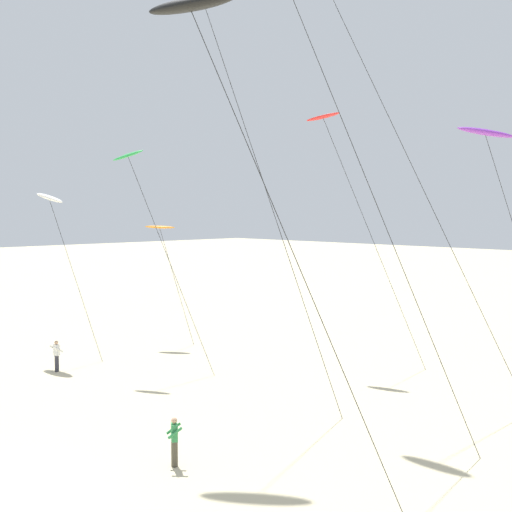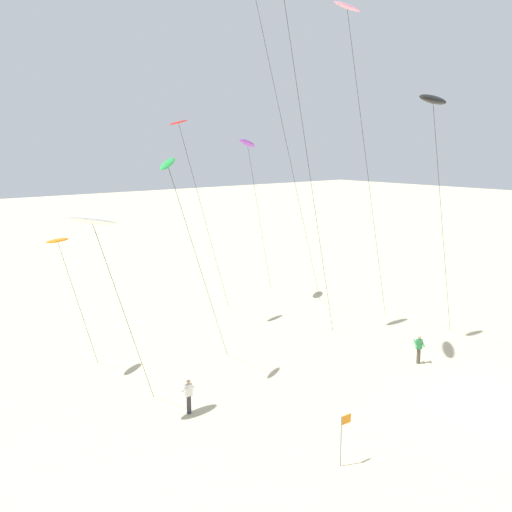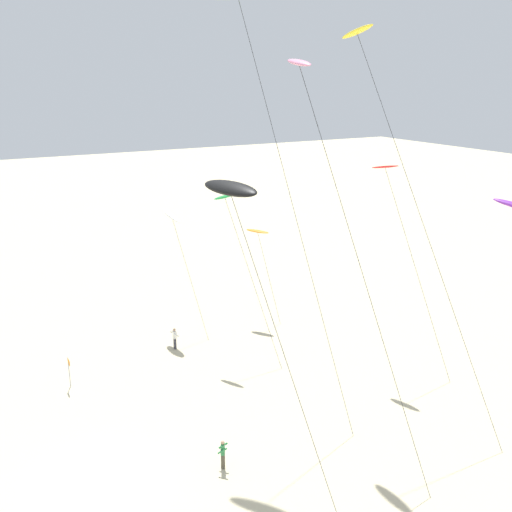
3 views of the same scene
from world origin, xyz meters
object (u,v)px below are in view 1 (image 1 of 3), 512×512
at_px(kite_red, 326,125).
at_px(kite_flyer_middle, 174,440).
at_px(kite_black, 191,6).
at_px(kite_flyer_nearest, 57,355).
at_px(kite_green, 130,161).
at_px(kite_orange, 160,228).
at_px(kite_purple, 486,134).
at_px(kite_white, 50,199).

distance_m(kite_red, kite_flyer_middle, 20.66).
relative_size(kite_black, kite_flyer_nearest, 9.19).
height_order(kite_red, kite_flyer_middle, kite_red).
relative_size(kite_green, kite_orange, 1.57).
distance_m(kite_green, kite_red, 11.16).
xyz_separation_m(kite_orange, kite_flyer_nearest, (2.42, -8.48, -6.55)).
bearing_deg(kite_purple, kite_orange, -159.76).
bearing_deg(kite_green, kite_red, 53.47).
bearing_deg(kite_orange, kite_green, -49.93).
distance_m(kite_purple, kite_orange, 20.41).
distance_m(kite_white, kite_red, 16.62).
bearing_deg(kite_flyer_nearest, kite_purple, 43.48).
distance_m(kite_green, kite_flyer_middle, 17.52).
xyz_separation_m(kite_flyer_nearest, kite_flyer_middle, (14.12, -2.74, 0.00)).
distance_m(kite_black, kite_flyer_nearest, 20.54).
height_order(kite_white, kite_green, kite_green).
height_order(kite_green, kite_flyer_middle, kite_green).
relative_size(kite_purple, kite_orange, 1.69).
distance_m(kite_red, kite_orange, 12.77).
relative_size(kite_red, kite_flyer_nearest, 8.49).
relative_size(kite_orange, kite_flyer_middle, 4.59).
distance_m(kite_green, kite_black, 15.04).
relative_size(kite_black, kite_orange, 2.00).
bearing_deg(kite_green, kite_black, -24.93).
xyz_separation_m(kite_purple, kite_orange, (-18.57, -6.85, -5.00)).
bearing_deg(kite_orange, kite_black, -32.33).
xyz_separation_m(kite_red, kite_orange, (-10.52, -4.04, -6.01)).
height_order(kite_white, kite_flyer_nearest, kite_white).
distance_m(kite_white, kite_orange, 7.24).
bearing_deg(kite_purple, kite_flyer_middle, -96.42).
xyz_separation_m(kite_green, kite_purple, (14.57, 11.60, 1.15)).
height_order(kite_green, kite_red, kite_red).
bearing_deg(kite_white, kite_green, 21.82).
xyz_separation_m(kite_green, kite_red, (6.52, 8.80, 2.16)).
xyz_separation_m(kite_black, kite_flyer_nearest, (-14.82, 2.43, -14.01)).
bearing_deg(kite_black, kite_green, 155.07).
relative_size(kite_green, kite_red, 0.85).
height_order(kite_red, kite_flyer_nearest, kite_red).
distance_m(kite_white, kite_flyer_middle, 20.19).
bearing_deg(kite_green, kite_orange, 130.07).
relative_size(kite_black, kite_red, 1.08).
bearing_deg(kite_black, kite_purple, 85.71).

